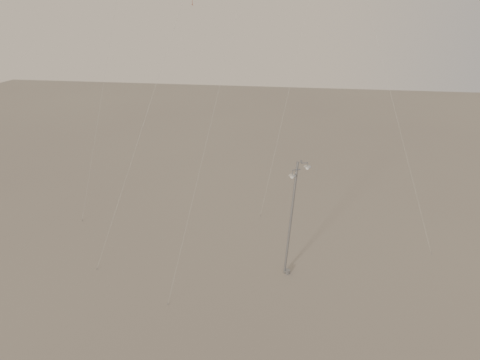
# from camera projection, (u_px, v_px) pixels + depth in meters

# --- Properties ---
(ground) EXTENTS (160.00, 160.00, 0.00)m
(ground) POSITION_uv_depth(u_px,v_px,m) (240.00, 287.00, 28.34)
(ground) COLOR gray
(ground) RESTS_ON ground
(street_lamp) EXTENTS (1.53, 0.95, 9.70)m
(street_lamp) POSITION_uv_depth(u_px,v_px,m) (292.00, 217.00, 27.61)
(street_lamp) COLOR gray
(street_lamp) RESTS_ON ground
(kite_1) EXTENTS (4.10, 17.86, 24.51)m
(kite_1) POSITION_uv_depth(u_px,v_px,m) (236.00, 21.00, 30.61)
(kite_1) COLOR black
(kite_1) RESTS_ON ground
(kite_3) EXTENTS (7.79, 6.18, 21.50)m
(kite_3) POSITION_uv_depth(u_px,v_px,m) (166.00, 54.00, 26.79)
(kite_3) COLOR maroon
(kite_3) RESTS_ON ground
(kite_4) EXTENTS (8.66, 5.60, 23.03)m
(kite_4) POSITION_uv_depth(u_px,v_px,m) (376.00, 36.00, 29.37)
(kite_4) COLOR black
(kite_4) RESTS_ON ground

